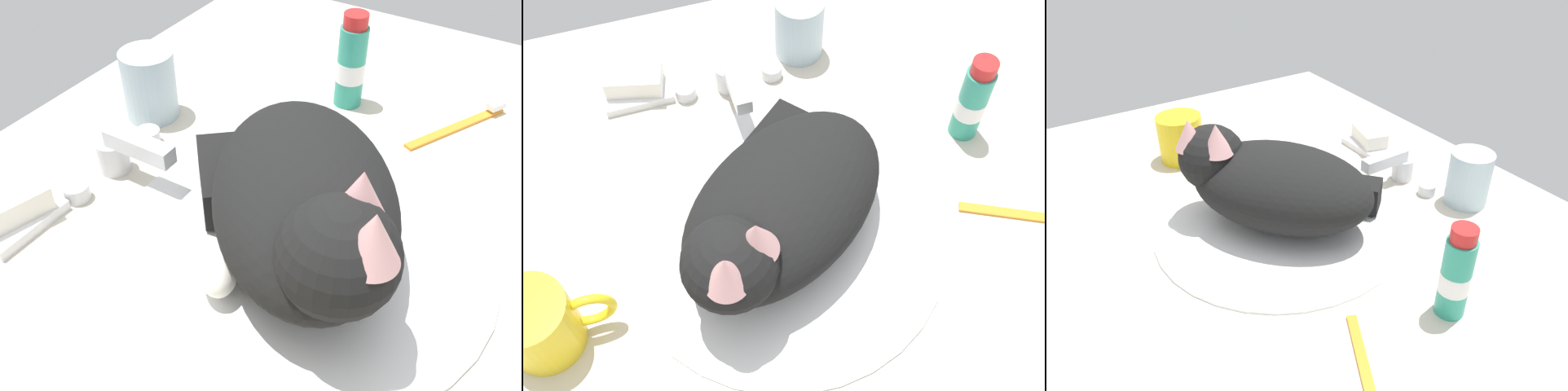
{
  "view_description": "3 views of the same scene",
  "coord_description": "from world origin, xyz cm",
  "views": [
    {
      "loc": [
        -36.43,
        -17.71,
        42.33
      ],
      "look_at": [
        -0.98,
        3.99,
        5.83
      ],
      "focal_mm": 40.78,
      "sensor_mm": 36.0,
      "label": 1
    },
    {
      "loc": [
        -11.48,
        -35.51,
        66.62
      ],
      "look_at": [
        0.34,
        1.11,
        6.41
      ],
      "focal_mm": 45.12,
      "sensor_mm": 36.0,
      "label": 2
    },
    {
      "loc": [
        53.75,
        -30.91,
        44.73
      ],
      "look_at": [
        1.86,
        3.29,
        4.81
      ],
      "focal_mm": 34.86,
      "sensor_mm": 36.0,
      "label": 3
    }
  ],
  "objects": [
    {
      "name": "toothpaste_bottle",
      "position": [
        26.52,
        7.49,
        5.74
      ],
      "size": [
        3.66,
        3.66,
        12.38
      ],
      "color": "teal",
      "rests_on": "ground_plane"
    },
    {
      "name": "cat",
      "position": [
        -1.4,
        -0.91,
        7.05
      ],
      "size": [
        32.1,
        30.26,
        15.41
      ],
      "color": "black",
      "rests_on": "sink_basin"
    },
    {
      "name": "toothbrush",
      "position": [
        28.89,
        -7.06,
        0.51
      ],
      "size": [
        14.76,
        8.4,
        1.6
      ],
      "color": "orange",
      "rests_on": "ground_plane"
    },
    {
      "name": "soap_dish",
      "position": [
        -12.12,
        26.65,
        0.6
      ],
      "size": [
        9.0,
        6.4,
        1.2
      ],
      "primitive_type": "cube",
      "color": "white",
      "rests_on": "ground_plane"
    },
    {
      "name": "faucet",
      "position": [
        0.0,
        22.74,
        2.54
      ],
      "size": [
        14.75,
        10.28,
        5.82
      ],
      "color": "silver",
      "rests_on": "ground_plane"
    },
    {
      "name": "sink_basin",
      "position": [
        0.0,
        0.0,
        0.35
      ],
      "size": [
        37.69,
        37.69,
        0.71
      ],
      "primitive_type": "cylinder",
      "color": "white",
      "rests_on": "ground_plane"
    },
    {
      "name": "soap_bar",
      "position": [
        -12.12,
        26.65,
        2.54
      ],
      "size": [
        8.19,
        6.04,
        2.68
      ],
      "primitive_type": "cube",
      "rotation": [
        0.0,
        0.0,
        -0.26
      ],
      "color": "white",
      "rests_on": "soap_dish"
    },
    {
      "name": "ground_plane",
      "position": [
        0.0,
        0.0,
        -1.5
      ],
      "size": [
        110.0,
        82.5,
        3.0
      ],
      "primitive_type": "cube",
      "color": "beige"
    },
    {
      "name": "coffee_mug",
      "position": [
        -27.28,
        -4.64,
        4.2
      ],
      "size": [
        12.05,
        8.0,
        8.4
      ],
      "color": "yellow",
      "rests_on": "ground_plane"
    },
    {
      "name": "rinse_cup",
      "position": [
        11.0,
        27.48,
        4.38
      ],
      "size": [
        6.63,
        6.63,
        8.76
      ],
      "color": "silver",
      "rests_on": "ground_plane"
    }
  ]
}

